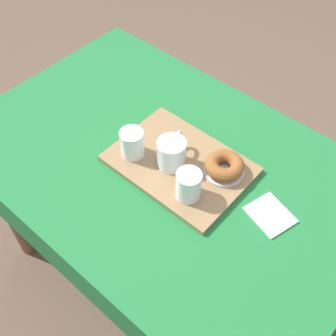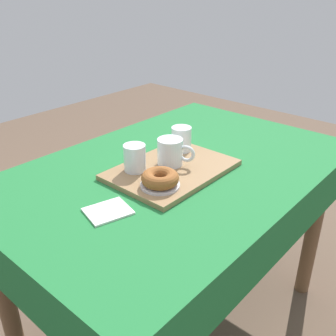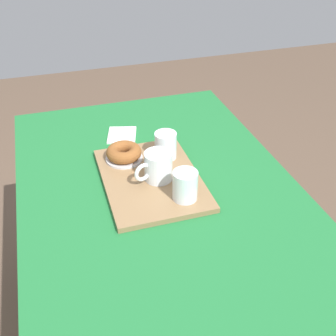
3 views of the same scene
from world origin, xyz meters
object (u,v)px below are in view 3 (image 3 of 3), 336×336
at_px(dining_table, 160,218).
at_px(serving_tray, 151,179).
at_px(paper_napkin, 122,135).
at_px(water_glass_far, 185,186).
at_px(tea_mug_left, 158,167).
at_px(sugar_donut_left, 124,152).
at_px(donut_plate_left, 124,158).
at_px(water_glass_near, 166,147).

distance_m(dining_table, serving_tray, 0.14).
bearing_deg(dining_table, paper_napkin, -173.06).
height_order(water_glass_far, paper_napkin, water_glass_far).
relative_size(serving_tray, tea_mug_left, 3.24).
relative_size(serving_tray, sugar_donut_left, 3.54).
xyz_separation_m(dining_table, paper_napkin, (-0.36, -0.04, 0.12)).
bearing_deg(donut_plate_left, dining_table, 23.21).
bearing_deg(tea_mug_left, donut_plate_left, -150.97).
xyz_separation_m(water_glass_near, water_glass_far, (0.23, -0.01, 0.00)).
height_order(dining_table, water_glass_far, water_glass_far).
bearing_deg(paper_napkin, water_glass_far, 12.24).
bearing_deg(sugar_donut_left, water_glass_near, 79.05).
height_order(water_glass_near, sugar_donut_left, water_glass_near).
bearing_deg(water_glass_near, sugar_donut_left, -100.95).
bearing_deg(sugar_donut_left, paper_napkin, 170.74).
xyz_separation_m(tea_mug_left, paper_napkin, (-0.32, -0.05, -0.06)).
bearing_deg(paper_napkin, donut_plate_left, -9.26).
xyz_separation_m(water_glass_near, donut_plate_left, (-0.03, -0.14, -0.04)).
height_order(dining_table, serving_tray, serving_tray).
xyz_separation_m(tea_mug_left, water_glass_near, (-0.11, 0.06, -0.00)).
relative_size(tea_mug_left, water_glass_far, 1.41).
bearing_deg(water_glass_far, sugar_donut_left, -153.72).
bearing_deg(tea_mug_left, water_glass_near, 152.33).
relative_size(serving_tray, water_glass_near, 4.59).
relative_size(water_glass_near, donut_plate_left, 0.73).
distance_m(serving_tray, paper_napkin, 0.31).
bearing_deg(sugar_donut_left, tea_mug_left, 29.03).
distance_m(water_glass_near, paper_napkin, 0.24).
bearing_deg(tea_mug_left, sugar_donut_left, -150.97).
height_order(donut_plate_left, sugar_donut_left, sugar_donut_left).
bearing_deg(donut_plate_left, tea_mug_left, 29.03).
xyz_separation_m(water_glass_near, sugar_donut_left, (-0.03, -0.14, -0.01)).
height_order(tea_mug_left, water_glass_near, tea_mug_left).
bearing_deg(donut_plate_left, sugar_donut_left, 0.00).
bearing_deg(donut_plate_left, water_glass_near, 79.05).
bearing_deg(water_glass_near, donut_plate_left, -100.95).
height_order(serving_tray, tea_mug_left, tea_mug_left).
xyz_separation_m(tea_mug_left, donut_plate_left, (-0.14, -0.08, -0.04)).
xyz_separation_m(serving_tray, water_glass_near, (-0.10, 0.08, 0.05)).
bearing_deg(serving_tray, sugar_donut_left, -154.43).
height_order(dining_table, tea_mug_left, tea_mug_left).
bearing_deg(donut_plate_left, water_glass_far, 26.28).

